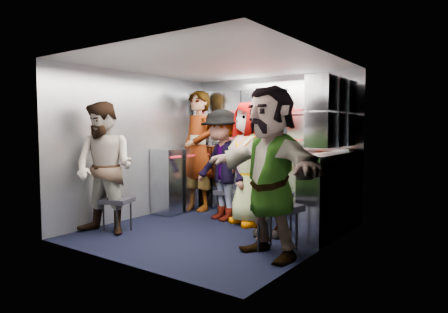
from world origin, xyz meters
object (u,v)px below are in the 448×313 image
Objects in this scene: jump_seat_near_left at (117,202)px; attendant_arc_d at (269,171)px; attendant_arc_c at (249,164)px; attendant_arc_b at (221,165)px; jump_seat_center at (256,196)px; attendant_standing at (198,151)px; attendant_arc_a at (105,168)px; jump_seat_mid_left at (229,193)px; attendant_arc_e at (270,171)px; jump_seat_near_right at (278,210)px; jump_seat_mid_right at (275,198)px.

jump_seat_near_left is 0.29× the size of attendant_arc_d.
attendant_arc_b is at bearing -155.14° from attendant_arc_c.
attendant_arc_c is at bearing 47.57° from jump_seat_near_left.
jump_seat_center is 1.32m from attendant_standing.
attendant_standing is at bearing 75.72° from attendant_arc_a.
jump_seat_mid_left is 0.25× the size of attendant_arc_b.
attendant_arc_c is (0.46, -0.17, 0.47)m from jump_seat_mid_left.
attendant_standing reaches higher than jump_seat_near_left.
jump_seat_center is 2.07m from attendant_arc_a.
attendant_arc_b is 1.71m from attendant_arc_e.
attendant_arc_b is at bearing 162.72° from attendant_arc_e.
attendant_arc_c reaches higher than attendant_arc_a.
jump_seat_near_right is at bearing -15.29° from attendant_arc_b.
attendant_arc_a is at bearing -125.52° from jump_seat_center.
attendant_arc_a is at bearing -162.67° from attendant_arc_d.
jump_seat_mid_right is 1.06m from attendant_arc_e.
jump_seat_mid_right is 0.81m from jump_seat_near_right.
attendant_arc_a is at bearing -148.45° from attendant_arc_e.
jump_seat_near_left is at bearing -102.21° from attendant_arc_b.
jump_seat_near_left is 0.28× the size of attendant_arc_a.
jump_seat_center reaches higher than jump_seat_mid_left.
attendant_arc_c reaches higher than jump_seat_mid_left.
jump_seat_center is 0.81× the size of jump_seat_mid_right.
jump_seat_mid_left is at bearing 158.22° from attendant_arc_e.
attendant_standing reaches higher than jump_seat_mid_left.
attendant_arc_a is at bearing -105.28° from attendant_arc_c.
jump_seat_center is (0.46, 0.01, 0.01)m from jump_seat_mid_left.
jump_seat_mid_left is 0.23× the size of attendant_arc_e.
attendant_standing is (-2.07, 1.22, 0.51)m from jump_seat_near_right.
jump_seat_near_left is 1.73m from attendant_standing.
jump_seat_near_right is at bearing -20.77° from attendant_arc_c.
jump_seat_center is 0.61m from jump_seat_mid_right.
jump_seat_mid_left is 1.17m from attendant_arc_d.
attendant_standing reaches higher than attendant_arc_a.
attendant_standing is at bearing 90.11° from jump_seat_near_left.
attendant_arc_c reaches higher than jump_seat_near_right.
attendant_arc_b is 1.01m from attendant_arc_d.
attendant_arc_b is at bearing 49.45° from attendant_arc_a.
attendant_arc_a reaches higher than attendant_arc_b.
attendant_standing reaches higher than attendant_arc_b.
attendant_arc_d reaches higher than jump_seat_near_right.
attendant_arc_c is at bearing 135.80° from jump_seat_near_right.
attendant_standing reaches higher than jump_seat_center.
attendant_standing is at bearing -173.03° from attendant_arc_c.
jump_seat_center is 0.26× the size of attendant_arc_b.
attendant_standing is 1.21× the size of attendant_arc_b.
attendant_arc_b is 1.00× the size of attendant_arc_d.
attendant_arc_c reaches higher than jump_seat_mid_right.
jump_seat_center is 0.24× the size of attendant_arc_e.
attendant_arc_e is at bearing -3.02° from attendant_arc_a.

